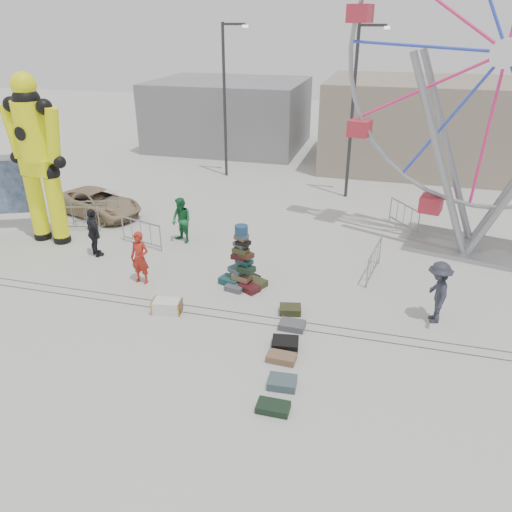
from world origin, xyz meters
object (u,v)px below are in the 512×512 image
(pedestrian_grey, at_px, (437,292))
(lamp_post_left, at_px, (226,94))
(pedestrian_red, at_px, (140,258))
(pedestrian_green, at_px, (182,220))
(steamer_trunk, at_px, (167,306))
(suitcase_tower, at_px, (242,269))
(barricade_wheel_back, at_px, (404,216))
(lamp_post_right, at_px, (355,105))
(crash_test_dummy, at_px, (37,154))
(barricade_dummy_a, at_px, (75,218))
(barricade_wheel_front, at_px, (374,261))
(barricade_dummy_c, at_px, (141,233))
(ferris_wheel, at_px, (501,82))
(barricade_dummy_b, at_px, (96,212))
(parked_suv, at_px, (98,203))
(pedestrian_black, at_px, (94,233))

(pedestrian_grey, bearing_deg, lamp_post_left, -147.47)
(pedestrian_red, relative_size, pedestrian_green, 1.00)
(steamer_trunk, bearing_deg, suitcase_tower, 43.22)
(barricade_wheel_back, relative_size, pedestrian_red, 1.09)
(lamp_post_right, xyz_separation_m, crash_test_dummy, (-11.06, -8.65, -0.95))
(barricade_dummy_a, relative_size, barricade_wheel_front, 1.00)
(barricade_wheel_front, bearing_deg, barricade_dummy_c, 98.13)
(suitcase_tower, distance_m, ferris_wheel, 10.81)
(lamp_post_left, distance_m, barricade_dummy_b, 10.01)
(barricade_dummy_a, distance_m, barricade_wheel_front, 12.45)
(crash_test_dummy, xyz_separation_m, steamer_trunk, (6.79, -3.87, -3.33))
(ferris_wheel, distance_m, pedestrian_green, 12.47)
(barricade_dummy_b, height_order, pedestrian_red, pedestrian_red)
(ferris_wheel, relative_size, steamer_trunk, 14.47)
(ferris_wheel, xyz_separation_m, barricade_dummy_b, (-15.45, -1.42, -5.70))
(steamer_trunk, distance_m, barricade_wheel_front, 7.27)
(barricade_wheel_back, xyz_separation_m, parked_suv, (-13.45, -2.00, 0.04))
(steamer_trunk, bearing_deg, barricade_wheel_back, 43.04)
(lamp_post_right, xyz_separation_m, ferris_wheel, (5.18, -5.18, 1.77))
(steamer_trunk, height_order, pedestrian_red, pedestrian_red)
(crash_test_dummy, xyz_separation_m, barricade_wheel_front, (12.77, 0.25, -2.99))
(lamp_post_right, height_order, pedestrian_grey, lamp_post_right)
(lamp_post_left, bearing_deg, ferris_wheel, -30.53)
(steamer_trunk, bearing_deg, barricade_dummy_b, 126.50)
(ferris_wheel, height_order, pedestrian_grey, ferris_wheel)
(barricade_dummy_b, bearing_deg, pedestrian_red, -65.64)
(barricade_wheel_back, bearing_deg, barricade_wheel_front, -46.73)
(barricade_dummy_a, bearing_deg, ferris_wheel, -4.92)
(steamer_trunk, relative_size, barricade_dummy_b, 0.44)
(barricade_dummy_a, bearing_deg, pedestrian_grey, -26.52)
(lamp_post_right, xyz_separation_m, lamp_post_left, (-7.00, 2.00, 0.00))
(lamp_post_left, bearing_deg, crash_test_dummy, -110.86)
(suitcase_tower, distance_m, barricade_dummy_c, 5.19)
(suitcase_tower, height_order, pedestrian_green, suitcase_tower)
(barricade_wheel_front, distance_m, pedestrian_grey, 3.15)
(barricade_wheel_front, bearing_deg, lamp_post_right, 20.91)
(pedestrian_green, bearing_deg, lamp_post_right, 80.42)
(steamer_trunk, height_order, barricade_wheel_front, barricade_wheel_front)
(pedestrian_red, bearing_deg, barricade_wheel_back, 44.49)
(lamp_post_left, xyz_separation_m, suitcase_tower, (4.49, -12.26, -3.87))
(barricade_dummy_b, relative_size, pedestrian_red, 1.09)
(suitcase_tower, height_order, pedestrian_black, suitcase_tower)
(lamp_post_left, relative_size, barricade_wheel_back, 4.00)
(barricade_dummy_c, relative_size, pedestrian_grey, 1.04)
(pedestrian_black, bearing_deg, barricade_dummy_b, -20.47)
(suitcase_tower, relative_size, barricade_dummy_b, 1.10)
(parked_suv, bearing_deg, lamp_post_left, -7.34)
(suitcase_tower, distance_m, pedestrian_red, 3.47)
(steamer_trunk, distance_m, pedestrian_green, 5.40)
(barricade_wheel_back, distance_m, pedestrian_red, 11.33)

